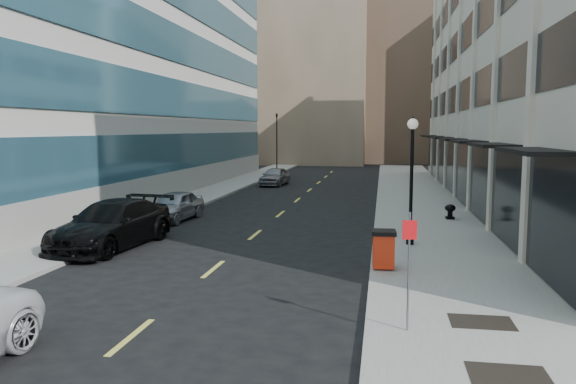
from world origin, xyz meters
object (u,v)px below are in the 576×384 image
(trash_bin, at_px, (383,248))
(urn_planter, at_px, (450,210))
(car_silver_sedan, at_px, (174,206))
(car_black_pickup, at_px, (112,224))
(sign_post, at_px, (409,256))
(traffic_signal, at_px, (277,117))
(car_grey_sedan, at_px, (275,176))
(lamppost, at_px, (412,169))

(trash_bin, relative_size, urn_planter, 1.69)
(car_silver_sedan, bearing_deg, car_black_pickup, -84.98)
(sign_post, bearing_deg, car_silver_sedan, 121.43)
(traffic_signal, bearing_deg, trash_bin, -74.61)
(traffic_signal, xyz_separation_m, sign_post, (11.42, -45.01, -3.92))
(car_grey_sedan, bearing_deg, car_silver_sedan, -89.62)
(car_grey_sedan, distance_m, trash_bin, 27.94)
(car_grey_sedan, xyz_separation_m, sign_post, (9.12, -32.01, 1.07))
(trash_bin, height_order, sign_post, sign_post)
(trash_bin, bearing_deg, urn_planter, 70.50)
(car_silver_sedan, bearing_deg, lamppost, -17.82)
(car_silver_sedan, height_order, lamppost, lamppost)
(sign_post, bearing_deg, traffic_signal, 98.42)
(car_silver_sedan, relative_size, urn_planter, 5.98)
(car_black_pickup, bearing_deg, trash_bin, -5.35)
(traffic_signal, xyz_separation_m, lamppost, (11.90, -35.63, -2.72))
(trash_bin, height_order, urn_planter, trash_bin)
(car_black_pickup, distance_m, sign_post, 13.18)
(trash_bin, bearing_deg, car_black_pickup, 165.36)
(traffic_signal, relative_size, car_silver_sedan, 1.63)
(traffic_signal, distance_m, urn_planter, 32.77)
(car_silver_sedan, bearing_deg, sign_post, -47.73)
(car_black_pickup, bearing_deg, traffic_signal, 97.89)
(car_grey_sedan, bearing_deg, sign_post, -68.61)
(traffic_signal, relative_size, lamppost, 1.44)
(car_silver_sedan, xyz_separation_m, trash_bin, (10.20, -8.68, 0.07))
(traffic_signal, height_order, trash_bin, traffic_signal)
(trash_bin, xyz_separation_m, lamppost, (1.00, 3.96, 2.19))
(traffic_signal, height_order, lamppost, traffic_signal)
(car_black_pickup, xyz_separation_m, sign_post, (10.72, -7.62, 0.91))
(car_grey_sedan, height_order, lamppost, lamppost)
(car_silver_sedan, relative_size, lamppost, 0.88)
(car_black_pickup, height_order, lamppost, lamppost)
(car_silver_sedan, bearing_deg, urn_planter, 12.55)
(car_black_pickup, relative_size, urn_planter, 8.55)
(traffic_signal, bearing_deg, car_silver_sedan, -88.70)
(sign_post, distance_m, urn_planter, 16.14)
(traffic_signal, relative_size, car_grey_sedan, 1.63)
(sign_post, bearing_deg, urn_planter, 74.60)
(car_black_pickup, xyz_separation_m, car_silver_sedan, (0.00, 6.48, -0.16))
(traffic_signal, distance_m, car_black_pickup, 37.71)
(traffic_signal, distance_m, lamppost, 37.66)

